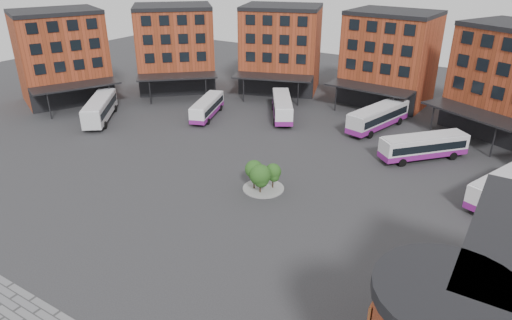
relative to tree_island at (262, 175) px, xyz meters
The scene contains 9 objects.
ground 11.81m from the tree_island, 100.27° to the right, with size 160.00×160.00×0.00m, color #28282B.
main_building 28.15m from the tree_island, 104.35° to the left, with size 94.14×42.48×14.60m.
tree_island is the anchor object (origin of this frame).
bus_a 32.29m from the tree_island, 169.02° to the left, with size 9.09×10.89×3.29m.
bus_b 24.80m from the tree_island, 140.69° to the left, with size 5.49×10.15×2.80m.
bus_c 23.54m from the tree_island, 113.86° to the left, with size 8.01×10.68×3.11m.
bus_d 24.72m from the tree_island, 79.92° to the left, with size 5.50×12.04×3.31m.
bus_e 21.18m from the tree_island, 54.55° to the left, with size 9.17×9.70×3.06m.
bus_f 24.51m from the tree_island, 27.49° to the left, with size 6.26×11.03×3.06m.
Camera 1 is at (23.98, -24.60, 23.12)m, focal length 32.00 mm.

